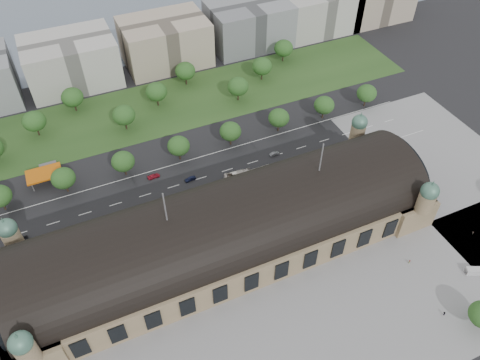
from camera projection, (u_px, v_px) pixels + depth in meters
name	position (u px, v px, depth m)	size (l,w,h in m)	color
ground	(228.00, 248.00, 169.52)	(900.00, 900.00, 0.00)	black
station	(227.00, 230.00, 162.28)	(150.00, 48.40, 44.30)	#997E5F
plaza_south	(313.00, 343.00, 143.90)	(190.00, 48.00, 0.12)	gray
plaza_east	(450.00, 169.00, 199.37)	(56.00, 100.00, 0.12)	gray
road_slab	(145.00, 195.00, 188.35)	(260.00, 26.00, 0.10)	black
grass_belt	(124.00, 117.00, 225.44)	(300.00, 45.00, 0.10)	#27481C
petrol_station	(47.00, 171.00, 194.13)	(14.00, 13.00, 5.05)	#C45B0B
office_3	(71.00, 62.00, 238.57)	(45.00, 32.00, 24.00)	beige
office_4	(165.00, 42.00, 253.06)	(45.00, 32.00, 24.00)	#B3A28D
office_5	(249.00, 24.00, 267.55)	(45.00, 32.00, 24.00)	gray
office_6	(317.00, 10.00, 280.60)	(45.00, 32.00, 24.00)	beige
tree_row_3	(63.00, 178.00, 184.73)	(9.60, 9.60, 11.52)	#2D2116
tree_row_4	(123.00, 161.00, 191.68)	(9.60, 9.60, 11.52)	#2D2116
tree_row_5	(179.00, 146.00, 198.64)	(9.60, 9.60, 11.52)	#2D2116
tree_row_6	(230.00, 131.00, 205.59)	(9.60, 9.60, 11.52)	#2D2116
tree_row_7	(279.00, 118.00, 212.55)	(9.60, 9.60, 11.52)	#2D2116
tree_row_8	(324.00, 105.00, 219.51)	(9.60, 9.60, 11.52)	#2D2116
tree_row_9	(367.00, 93.00, 226.46)	(9.60, 9.60, 11.52)	#2D2116
tree_belt_4	(34.00, 121.00, 209.77)	(10.40, 10.40, 12.48)	#2D2116
tree_belt_5	(72.00, 97.00, 223.05)	(10.40, 10.40, 12.48)	#2D2116
tree_belt_6	(124.00, 115.00, 213.01)	(10.40, 10.40, 12.48)	#2D2116
tree_belt_7	(156.00, 92.00, 226.29)	(10.40, 10.40, 12.48)	#2D2116
tree_belt_8	(185.00, 71.00, 239.57)	(10.40, 10.40, 12.48)	#2D2116
tree_belt_9	(238.00, 86.00, 229.53)	(10.40, 10.40, 12.48)	#2D2116
tree_belt_10	(262.00, 66.00, 242.81)	(10.40, 10.40, 12.48)	#2D2116
tree_belt_11	(284.00, 48.00, 256.10)	(10.40, 10.40, 12.48)	#2D2116
traffic_car_2	(21.00, 240.00, 171.50)	(2.26, 4.91, 1.36)	black
traffic_car_3	(154.00, 176.00, 195.09)	(2.12, 5.21, 1.51)	maroon
traffic_car_4	(190.00, 179.00, 193.91)	(1.93, 4.79, 1.63)	#181E43
traffic_car_5	(275.00, 154.00, 205.17)	(1.57, 4.49, 1.48)	slate
traffic_car_6	(328.00, 154.00, 205.14)	(2.39, 5.19, 1.44)	white
parked_car_0	(40.00, 262.00, 164.37)	(1.51, 4.33, 1.43)	black
parked_car_1	(89.00, 243.00, 170.30)	(2.29, 4.96, 1.38)	maroon
parked_car_2	(40.00, 262.00, 164.35)	(2.28, 5.60, 1.62)	#16193E
parked_car_3	(84.00, 248.00, 168.86)	(1.51, 3.76, 1.28)	#53555B
parked_car_4	(66.00, 253.00, 167.06)	(1.68, 4.82, 1.59)	silver
parked_car_5	(81.00, 240.00, 171.37)	(2.22, 4.82, 1.34)	#909298
parked_car_6	(135.00, 223.00, 177.16)	(2.08, 5.11, 1.48)	black
bus_west	(170.00, 206.00, 182.15)	(2.80, 11.96, 3.33)	#C84F20
bus_mid	(238.00, 175.00, 194.42)	(2.67, 11.43, 3.18)	white
bus_east	(263.00, 171.00, 195.73)	(3.11, 13.27, 3.70)	silver
van_south	(473.00, 271.00, 161.15)	(6.14, 4.45, 2.47)	#BCBBBE
pedestrian_0	(410.00, 262.00, 164.33)	(0.80, 0.46, 1.64)	gray
pedestrian_2	(473.00, 232.00, 173.73)	(0.79, 0.45, 1.62)	gray
pedestrian_4	(444.00, 314.00, 150.01)	(1.10, 0.47, 1.70)	gray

